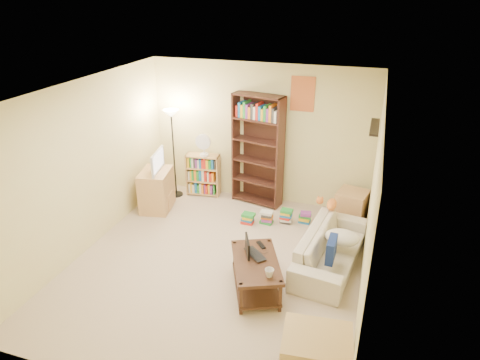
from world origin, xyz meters
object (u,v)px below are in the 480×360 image
object	(u,v)px
laptop	(258,253)
side_table	(351,206)
television	(154,161)
short_bookshelf	(203,175)
sofa	(331,248)
tall_bookshelf	(258,148)
desk_fan	(203,144)
floor_lamp	(172,128)
mug	(269,273)
tabby_cat	(330,204)
end_cabinet	(316,358)
coffee_table	(256,271)
tv_stand	(157,190)

from	to	relation	value
laptop	side_table	distance (m)	2.35
television	short_bookshelf	size ratio (longest dim) A/B	0.81
sofa	tall_bookshelf	bearing A→B (deg)	52.44
desk_fan	floor_lamp	size ratio (longest dim) A/B	0.25
mug	tabby_cat	bearing A→B (deg)	75.60
tabby_cat	desk_fan	size ratio (longest dim) A/B	0.99
side_table	end_cabinet	bearing A→B (deg)	-91.17
short_bookshelf	laptop	bearing A→B (deg)	-59.27
television	short_bookshelf	world-z (taller)	television
side_table	floor_lamp	bearing A→B (deg)	-179.48
sofa	mug	world-z (taller)	mug
coffee_table	mug	distance (m)	0.41
laptop	tall_bookshelf	xyz separation A→B (m)	(-0.67, 2.28, 0.59)
short_bookshelf	desk_fan	xyz separation A→B (m)	(0.04, -0.04, 0.63)
laptop	tall_bookshelf	distance (m)	2.44
tv_stand	end_cabinet	bearing A→B (deg)	-51.78
floor_lamp	sofa	bearing A→B (deg)	-23.63
coffee_table	short_bookshelf	distance (m)	2.98
tall_bookshelf	television	bearing A→B (deg)	-142.01
tall_bookshelf	side_table	bearing A→B (deg)	6.24
laptop	desk_fan	distance (m)	2.85
desk_fan	tall_bookshelf	bearing A→B (deg)	2.38
tall_bookshelf	side_table	distance (m)	1.88
floor_lamp	tabby_cat	bearing A→B (deg)	-12.09
side_table	tv_stand	bearing A→B (deg)	-169.49
television	laptop	bearing A→B (deg)	-133.96
tabby_cat	short_bookshelf	distance (m)	2.60
side_table	coffee_table	bearing A→B (deg)	-114.53
tv_stand	tall_bookshelf	xyz separation A→B (m)	(1.62, 0.79, 0.70)
tv_stand	desk_fan	bearing A→B (deg)	39.78
floor_lamp	laptop	bearing A→B (deg)	-43.21
sofa	end_cabinet	xyz separation A→B (m)	(0.10, -2.05, 0.02)
tv_stand	desk_fan	distance (m)	1.18
tabby_cat	tall_bookshelf	bearing A→B (deg)	149.20
coffee_table	short_bookshelf	bearing A→B (deg)	102.11
short_bookshelf	television	bearing A→B (deg)	-132.03
mug	tv_stand	xyz separation A→B (m)	(-2.54, 1.90, -0.14)
tabby_cat	tv_stand	xyz separation A→B (m)	(-3.02, 0.04, -0.24)
laptop	short_bookshelf	bearing A→B (deg)	-9.38
coffee_table	television	bearing A→B (deg)	121.15
coffee_table	tall_bookshelf	xyz separation A→B (m)	(-0.68, 2.42, 0.76)
laptop	mug	bearing A→B (deg)	164.85
tabby_cat	end_cabinet	world-z (taller)	tabby_cat
mug	sofa	bearing A→B (deg)	61.72
tabby_cat	short_bookshelf	xyz separation A→B (m)	(-2.45, 0.83, -0.20)
tabby_cat	mug	bearing A→B (deg)	-104.40
mug	tall_bookshelf	bearing A→B (deg)	108.85
tv_stand	floor_lamp	size ratio (longest dim) A/B	0.43
laptop	tall_bookshelf	world-z (taller)	tall_bookshelf
mug	side_table	xyz separation A→B (m)	(0.78, 2.51, -0.23)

